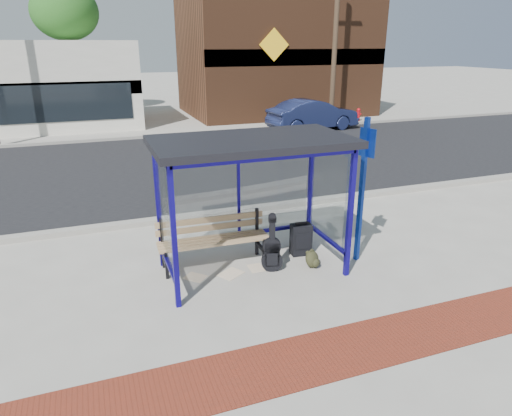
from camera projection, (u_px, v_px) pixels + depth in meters
name	position (u px, v px, depth m)	size (l,w,h in m)	color
ground	(252.00, 270.00, 8.30)	(120.00, 120.00, 0.00)	#B2ADA0
brick_paver_strip	(319.00, 356.00, 6.00)	(60.00, 1.00, 0.01)	maroon
curb_near	(211.00, 214.00, 10.84)	(60.00, 0.25, 0.12)	gray
street_asphalt	(172.00, 165.00, 15.36)	(60.00, 10.00, 0.00)	black
curb_far	(151.00, 136.00, 19.84)	(60.00, 0.25, 0.12)	gray
far_sidewalk	(145.00, 130.00, 21.54)	(60.00, 4.00, 0.01)	#B2ADA0
bus_shelter	(251.00, 158.00, 7.66)	(3.30, 1.80, 2.42)	navy
storefront_brown	(275.00, 56.00, 26.12)	(10.00, 7.08, 6.40)	#59331E
tree_mid	(65.00, 12.00, 24.88)	(3.60, 3.60, 7.03)	#4C3826
tree_right	(318.00, 18.00, 29.90)	(3.60, 3.60, 7.03)	#4C3826
utility_pole_east	(335.00, 38.00, 21.64)	(1.60, 0.24, 8.00)	#4C3826
bench	(213.00, 237.00, 8.34)	(2.04, 0.56, 0.95)	black
guitar_bag	(272.00, 252.00, 8.14)	(0.40, 0.21, 1.04)	black
suitcase	(301.00, 240.00, 8.81)	(0.41, 0.29, 0.67)	black
backpack	(313.00, 259.00, 8.34)	(0.33, 0.32, 0.33)	#292A17
sign_post	(363.00, 183.00, 8.20)	(0.16, 0.33, 2.70)	navy
newspaper_a	(195.00, 277.00, 8.03)	(0.37, 0.29, 0.01)	white
newspaper_b	(256.00, 268.00, 8.36)	(0.33, 0.26, 0.01)	white
newspaper_c	(231.00, 274.00, 8.15)	(0.42, 0.33, 0.01)	white
parked_car	(313.00, 115.00, 21.40)	(1.51, 4.32, 1.42)	#1B234C
fire_hydrant	(358.00, 114.00, 23.91)	(0.31, 0.20, 0.68)	red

